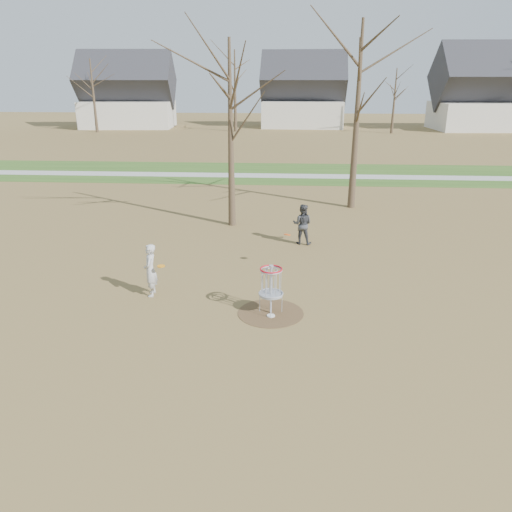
% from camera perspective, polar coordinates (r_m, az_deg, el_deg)
% --- Properties ---
extents(ground, '(160.00, 160.00, 0.00)m').
position_cam_1_polar(ground, '(13.64, 1.69, -6.54)').
color(ground, brown).
rests_on(ground, ground).
extents(green_band, '(160.00, 8.00, 0.01)m').
position_cam_1_polar(green_band, '(33.76, 3.07, 9.44)').
color(green_band, '#2D5119').
rests_on(green_band, ground).
extents(footpath, '(160.00, 1.50, 0.01)m').
position_cam_1_polar(footpath, '(32.78, 3.05, 9.15)').
color(footpath, '#9E9E99').
rests_on(footpath, green_band).
extents(dirt_circle, '(1.80, 1.80, 0.01)m').
position_cam_1_polar(dirt_circle, '(13.63, 1.69, -6.52)').
color(dirt_circle, '#47331E').
rests_on(dirt_circle, ground).
extents(player_standing, '(0.44, 0.61, 1.56)m').
position_cam_1_polar(player_standing, '(14.73, -11.98, -1.61)').
color(player_standing, '#B7B7B7').
rests_on(player_standing, ground).
extents(player_throwing, '(0.85, 0.72, 1.55)m').
position_cam_1_polar(player_throwing, '(19.07, 5.32, 3.65)').
color(player_throwing, '#383A3E').
rests_on(player_throwing, ground).
extents(disc_grounded, '(0.22, 0.22, 0.02)m').
position_cam_1_polar(disc_grounded, '(13.45, 1.71, -6.83)').
color(disc_grounded, white).
rests_on(disc_grounded, dirt_circle).
extents(discs_in_play, '(3.78, 2.80, 0.26)m').
position_cam_1_polar(discs_in_play, '(15.28, -2.81, 0.87)').
color(discs_in_play, '#EC480C').
rests_on(discs_in_play, ground).
extents(disc_golf_basket, '(0.64, 0.64, 1.35)m').
position_cam_1_polar(disc_golf_basket, '(13.26, 1.73, -2.99)').
color(disc_golf_basket, '#9EA3AD').
rests_on(disc_golf_basket, ground).
extents(bare_trees, '(52.62, 44.98, 9.00)m').
position_cam_1_polar(bare_trees, '(48.03, 5.73, 18.85)').
color(bare_trees, '#382B1E').
rests_on(bare_trees, ground).
extents(houses_row, '(56.51, 10.01, 7.26)m').
position_cam_1_polar(houses_row, '(64.94, 7.58, 17.38)').
color(houses_row, silver).
rests_on(houses_row, ground).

